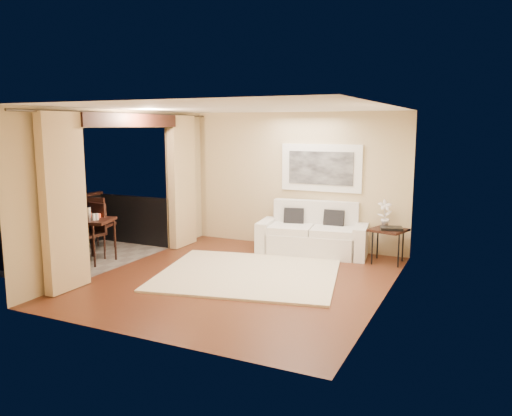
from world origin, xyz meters
The scene contains 18 objects.
floor centered at (0.00, 0.00, 0.00)m, with size 5.00×5.00×0.00m, color #5E2F1B.
room_shell centered at (-2.13, 0.00, 2.52)m, with size 5.00×6.40×5.00m.
balcony centered at (-3.31, 0.00, 0.18)m, with size 1.81×2.60×1.17m.
curtains centered at (-2.11, 0.00, 1.34)m, with size 0.16×4.80×2.64m.
artwork centered at (0.51, 2.46, 1.62)m, with size 1.62×0.07×0.92m.
rug centered at (0.00, 0.27, 0.02)m, with size 2.86×2.49×0.04m, color #F2E5C2.
sofa centered at (0.50, 2.09, 0.35)m, with size 2.16×1.16×0.99m.
side_table centered at (1.93, 2.00, 0.56)m, with size 0.71×0.71×0.62m.
tray centered at (1.99, 1.95, 0.65)m, with size 0.38×0.28×0.05m, color black.
orchid centered at (1.83, 2.17, 0.87)m, with size 0.26×0.18×0.49m, color white.
bistro_table centered at (-2.89, -0.18, 0.70)m, with size 0.83×0.83×0.78m.
balcony_chair_far centered at (-3.42, 0.51, 0.62)m, with size 0.54×0.55×1.06m.
balcony_chair_near centered at (-3.03, -0.01, 0.60)m, with size 0.50×0.51×1.03m.
ice_bucket centered at (-3.06, -0.12, 0.88)m, with size 0.18×0.18×0.20m, color silver.
candle centered at (-2.89, 0.00, 0.82)m, with size 0.06×0.06×0.07m, color red.
vase centered at (-2.88, -0.39, 0.87)m, with size 0.04×0.04×0.18m, color silver.
glass_a centered at (-2.78, -0.26, 0.84)m, with size 0.06×0.06×0.12m, color white.
glass_b centered at (-2.75, -0.21, 0.84)m, with size 0.06×0.06×0.12m, color silver.
Camera 1 is at (3.49, -6.86, 2.42)m, focal length 35.00 mm.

